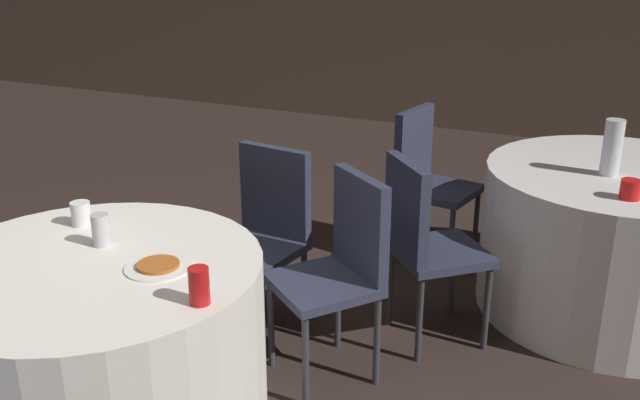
{
  "coord_description": "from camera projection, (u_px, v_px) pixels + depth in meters",
  "views": [
    {
      "loc": [
        1.63,
        -1.81,
        1.83
      ],
      "look_at": [
        0.54,
        0.58,
        0.85
      ],
      "focal_mm": 40.0,
      "sensor_mm": 36.0,
      "label": 1
    }
  ],
  "objects": [
    {
      "name": "table_far",
      "position": [
        615.0,
        241.0,
        3.61
      ],
      "size": [
        1.33,
        1.33,
        0.75
      ],
      "color": "white",
      "rests_on": "ground_plane"
    },
    {
      "name": "chair_near_north",
      "position": [
        265.0,
        224.0,
        3.38
      ],
      "size": [
        0.45,
        0.45,
        0.9
      ],
      "rotation": [
        0.0,
        0.0,
        -3.28
      ],
      "color": "#2D3347",
      "rests_on": "ground_plane"
    },
    {
      "name": "pizza_plate_near",
      "position": [
        158.0,
        266.0,
        2.46
      ],
      "size": [
        0.23,
        0.23,
        0.02
      ],
      "color": "white",
      "rests_on": "table_near"
    },
    {
      "name": "table_near",
      "position": [
        102.0,
        355.0,
        2.63
      ],
      "size": [
        1.21,
        1.21,
        0.75
      ],
      "color": "white",
      "rests_on": "ground_plane"
    },
    {
      "name": "soda_can_red",
      "position": [
        199.0,
        286.0,
        2.2
      ],
      "size": [
        0.07,
        0.07,
        0.12
      ],
      "color": "red",
      "rests_on": "table_near"
    },
    {
      "name": "chair_near_northeast",
      "position": [
        342.0,
        258.0,
        3.02
      ],
      "size": [
        0.56,
        0.56,
        0.9
      ],
      "rotation": [
        0.0,
        0.0,
        -3.8
      ],
      "color": "#2D3347",
      "rests_on": "ground_plane"
    },
    {
      "name": "chair_far_west",
      "position": [
        426.0,
        171.0,
        4.14
      ],
      "size": [
        0.47,
        0.47,
        0.9
      ],
      "rotation": [
        0.0,
        0.0,
        -1.76
      ],
      "color": "#2D3347",
      "rests_on": "ground_plane"
    },
    {
      "name": "bottle_far",
      "position": [
        612.0,
        148.0,
        3.37
      ],
      "size": [
        0.09,
        0.09,
        0.27
      ],
      "color": "silver",
      "rests_on": "table_far"
    },
    {
      "name": "soda_can_silver",
      "position": [
        101.0,
        230.0,
        2.62
      ],
      "size": [
        0.07,
        0.07,
        0.12
      ],
      "color": "silver",
      "rests_on": "table_near"
    },
    {
      "name": "cup_far",
      "position": [
        630.0,
        189.0,
        3.09
      ],
      "size": [
        0.09,
        0.09,
        0.09
      ],
      "color": "red",
      "rests_on": "table_far"
    },
    {
      "name": "cup_near",
      "position": [
        81.0,
        214.0,
        2.81
      ],
      "size": [
        0.08,
        0.08,
        0.1
      ],
      "color": "white",
      "rests_on": "table_near"
    },
    {
      "name": "chair_far_southwest",
      "position": [
        423.0,
        235.0,
        3.25
      ],
      "size": [
        0.56,
        0.56,
        0.9
      ],
      "rotation": [
        0.0,
        0.0,
        -0.84
      ],
      "color": "#2D3347",
      "rests_on": "ground_plane"
    }
  ]
}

